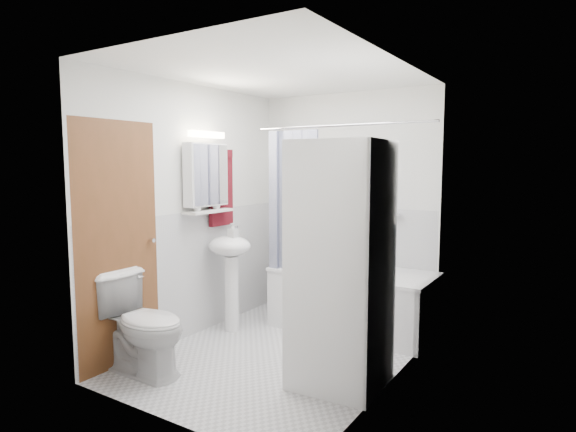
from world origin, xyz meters
The scene contains 20 objects.
floor centered at (0.00, 0.00, 0.00)m, with size 2.60×2.60×0.00m, color silver.
room_walls centered at (0.00, 0.00, 1.49)m, with size 2.60×2.60×2.60m.
wainscot centered at (0.00, 0.29, 0.60)m, with size 1.98×2.58×2.58m.
door centered at (-0.95, -0.55, 1.00)m, with size 0.05×2.00×2.00m.
bathtub centered at (0.26, 0.92, 0.33)m, with size 1.58×0.75×0.60m.
tub_spout centered at (0.46, 1.25, 0.92)m, with size 0.04×0.04×0.12m, color silver.
curtain_rod centered at (0.26, 0.60, 2.00)m, with size 0.02×0.02×1.76m, color silver.
shower_curtain centered at (-0.24, 0.60, 1.25)m, with size 0.55×0.02×1.45m.
sink centered at (-0.75, 0.26, 0.70)m, with size 0.44×0.37×1.04m.
medicine_cabinet centered at (-0.90, 0.10, 1.57)m, with size 0.13×0.50×0.71m.
shelf centered at (-0.89, 0.10, 1.20)m, with size 0.18×0.54×0.03m, color silver.
shower_caddy centered at (0.51, 1.24, 1.15)m, with size 0.22×0.06×0.02m, color silver.
towel centered at (-0.94, 0.35, 1.43)m, with size 0.07×0.32×0.78m.
washer_dryer centered at (0.68, -0.21, 0.91)m, with size 0.69×0.68×1.82m.
toilet centered at (-0.72, -0.89, 0.39)m, with size 0.45×0.80×0.78m, color white.
soap_pump centered at (-0.71, 0.25, 0.95)m, with size 0.08×0.17×0.08m, color gray.
shelf_bottle centered at (-0.89, -0.05, 1.25)m, with size 0.07×0.18×0.07m, color gray.
shelf_cup centered at (-0.89, 0.22, 1.26)m, with size 0.10×0.09×0.10m, color gray.
shampoo_a centered at (0.35, 1.24, 1.23)m, with size 0.13×0.17×0.13m, color gray.
shampoo_b centered at (0.47, 1.24, 1.20)m, with size 0.08×0.21×0.08m, color #27289C.
Camera 1 is at (2.22, -3.38, 1.65)m, focal length 30.00 mm.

